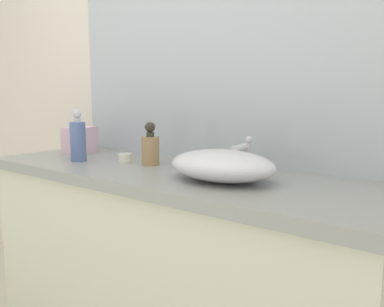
{
  "coord_description": "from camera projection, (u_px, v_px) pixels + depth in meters",
  "views": [
    {
      "loc": [
        1.03,
        -0.74,
        1.19
      ],
      "look_at": [
        0.17,
        0.39,
        0.98
      ],
      "focal_mm": 36.53,
      "sensor_mm": 36.0,
      "label": 1
    }
  ],
  "objects": [
    {
      "name": "bathroom_wall_rear",
      "position": [
        209.0,
        71.0,
        1.75
      ],
      "size": [
        6.0,
        0.06,
        2.6
      ],
      "primitive_type": "cube",
      "color": "silver",
      "rests_on": "ground"
    },
    {
      "name": "vanity_counter",
      "position": [
        168.0,
        276.0,
        1.61
      ],
      "size": [
        1.73,
        0.56,
        0.9
      ],
      "color": "beige",
      "rests_on": "ground"
    },
    {
      "name": "wall_mirror_panel",
      "position": [
        208.0,
        34.0,
        1.68
      ],
      "size": [
        1.59,
        0.01,
        1.11
      ],
      "primitive_type": "cube",
      "color": "#B2BCC6",
      "rests_on": "vanity_counter"
    },
    {
      "name": "sink_basin",
      "position": [
        222.0,
        165.0,
        1.34
      ],
      "size": [
        0.39,
        0.28,
        0.11
      ],
      "primitive_type": "ellipsoid",
      "color": "silver",
      "rests_on": "vanity_counter"
    },
    {
      "name": "faucet",
      "position": [
        245.0,
        153.0,
        1.46
      ],
      "size": [
        0.03,
        0.13,
        0.14
      ],
      "color": "silver",
      "rests_on": "vanity_counter"
    },
    {
      "name": "soap_dispenser",
      "position": [
        150.0,
        148.0,
        1.65
      ],
      "size": [
        0.07,
        0.07,
        0.18
      ],
      "color": "#A48055",
      "rests_on": "vanity_counter"
    },
    {
      "name": "lotion_bottle",
      "position": [
        78.0,
        139.0,
        1.74
      ],
      "size": [
        0.07,
        0.07,
        0.23
      ],
      "color": "#5469A2",
      "rests_on": "vanity_counter"
    },
    {
      "name": "tissue_box",
      "position": [
        80.0,
        139.0,
        1.99
      ],
      "size": [
        0.16,
        0.16,
        0.17
      ],
      "color": "silver",
      "rests_on": "vanity_counter"
    },
    {
      "name": "candle_jar",
      "position": [
        125.0,
        158.0,
        1.72
      ],
      "size": [
        0.06,
        0.06,
        0.04
      ],
      "primitive_type": "cylinder",
      "color": "silver",
      "rests_on": "vanity_counter"
    }
  ]
}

